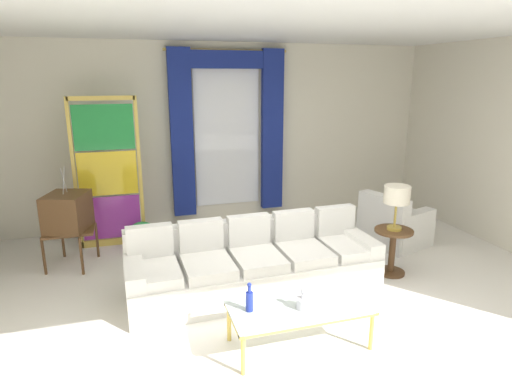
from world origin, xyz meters
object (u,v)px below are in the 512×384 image
(couch_white_long, at_px, (253,264))
(round_side_table, at_px, (392,247))
(bottle_crystal_tall, at_px, (303,301))
(vintage_tv, at_px, (67,214))
(bottle_blue_decanter, at_px, (249,300))
(armchair_white, at_px, (393,226))
(stained_glass_divider, at_px, (108,176))
(coffee_table, at_px, (300,309))
(peacock_figurine, at_px, (143,238))
(table_lamp_brass, at_px, (397,197))

(couch_white_long, bearing_deg, round_side_table, -4.10)
(bottle_crystal_tall, xyz_separation_m, vintage_tv, (-2.25, 2.58, 0.25))
(bottle_blue_decanter, xyz_separation_m, armchair_white, (2.78, 1.91, -0.23))
(couch_white_long, distance_m, vintage_tv, 2.55)
(armchair_white, distance_m, stained_glass_divider, 4.27)
(bottle_blue_decanter, height_order, armchair_white, armchair_white)
(couch_white_long, bearing_deg, bottle_blue_decanter, -107.79)
(vintage_tv, xyz_separation_m, round_side_table, (3.95, -1.44, -0.37))
(coffee_table, xyz_separation_m, round_side_table, (1.72, 1.09, -0.02))
(coffee_table, height_order, armchair_white, armchair_white)
(couch_white_long, bearing_deg, stained_glass_divider, 130.24)
(couch_white_long, distance_m, peacock_figurine, 1.92)
(stained_glass_divider, bearing_deg, coffee_table, -61.32)
(armchair_white, relative_size, round_side_table, 1.73)
(bottle_crystal_tall, height_order, table_lamp_brass, table_lamp_brass)
(coffee_table, relative_size, bottle_blue_decanter, 4.68)
(peacock_figurine, bearing_deg, round_side_table, -28.07)
(couch_white_long, bearing_deg, bottle_crystal_tall, -85.18)
(vintage_tv, bearing_deg, bottle_crystal_tall, -48.96)
(couch_white_long, xyz_separation_m, coffee_table, (0.09, -1.22, 0.07))
(bottle_blue_decanter, distance_m, armchair_white, 3.38)
(armchair_white, distance_m, round_side_table, 1.05)
(peacock_figurine, distance_m, table_lamp_brass, 3.53)
(coffee_table, height_order, bottle_crystal_tall, bottle_crystal_tall)
(coffee_table, distance_m, round_side_table, 2.04)
(vintage_tv, bearing_deg, coffee_table, -48.58)
(coffee_table, height_order, vintage_tv, vintage_tv)
(stained_glass_divider, distance_m, round_side_table, 4.06)
(stained_glass_divider, xyz_separation_m, peacock_figurine, (0.41, -0.43, -0.84))
(bottle_crystal_tall, bearing_deg, coffee_table, 105.54)
(armchair_white, xyz_separation_m, peacock_figurine, (-3.62, 0.75, -0.07))
(coffee_table, distance_m, armchair_white, 3.03)
(coffee_table, relative_size, armchair_white, 1.27)
(peacock_figurine, bearing_deg, bottle_blue_decanter, -72.48)
(armchair_white, relative_size, stained_glass_divider, 0.47)
(couch_white_long, distance_m, stained_glass_divider, 2.63)
(peacock_figurine, bearing_deg, couch_white_long, -50.72)
(bottle_blue_decanter, height_order, peacock_figurine, bottle_blue_decanter)
(peacock_figurine, distance_m, round_side_table, 3.44)
(couch_white_long, distance_m, coffee_table, 1.23)
(armchair_white, bearing_deg, round_side_table, -124.38)
(bottle_crystal_tall, distance_m, armchair_white, 3.06)
(vintage_tv, height_order, round_side_table, vintage_tv)
(bottle_blue_decanter, xyz_separation_m, peacock_figurine, (-0.84, 2.66, -0.30))
(armchair_white, xyz_separation_m, round_side_table, (-0.59, -0.87, 0.07))
(couch_white_long, height_order, vintage_tv, vintage_tv)
(coffee_table, distance_m, vintage_tv, 3.40)
(bottle_crystal_tall, xyz_separation_m, stained_glass_divider, (-1.73, 3.19, 0.58))
(coffee_table, relative_size, bottle_crystal_tall, 6.27)
(coffee_table, bearing_deg, table_lamp_brass, 32.37)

